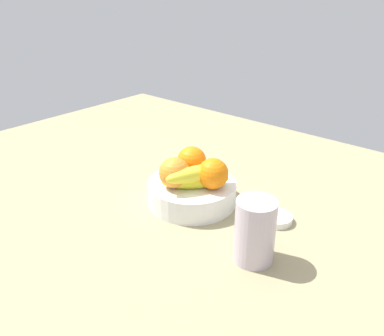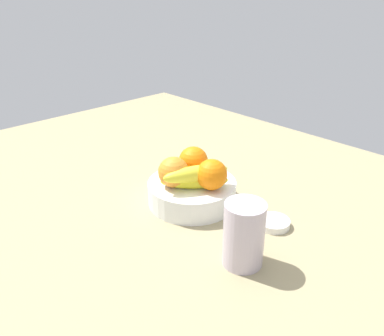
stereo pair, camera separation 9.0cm
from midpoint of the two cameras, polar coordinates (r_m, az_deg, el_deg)
name	(u,v)px [view 1 (the left image)]	position (r cm, az deg, el deg)	size (l,w,h in cm)	color
ground_plane	(179,206)	(106.62, -4.31, -5.52)	(180.00, 140.00, 3.00)	#968964
fruit_bowl	(192,192)	(103.62, -2.49, -3.56)	(23.12, 23.12, 6.05)	white
orange_front_left	(192,161)	(104.40, -2.42, 0.94)	(7.83, 7.83, 7.83)	orange
orange_front_right	(174,173)	(98.38, -5.19, -0.76)	(7.83, 7.83, 7.83)	orange
orange_center	(213,174)	(97.52, 0.41, -0.89)	(7.83, 7.83, 7.83)	orange
banana_bunch	(197,177)	(97.94, -1.89, -1.32)	(14.19, 17.22, 6.20)	yellow
thermos_tumbler	(255,231)	(81.67, 5.97, -9.17)	(8.47, 8.47, 14.06)	#C0B2C2
jar_lid	(276,218)	(97.98, 9.53, -7.28)	(7.83, 7.83, 1.69)	white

